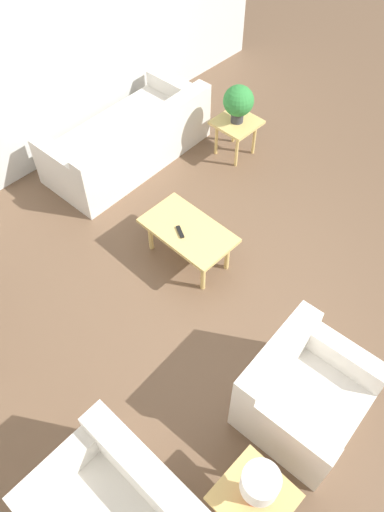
% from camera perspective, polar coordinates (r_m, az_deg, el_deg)
% --- Properties ---
extents(ground_plane, '(14.00, 14.00, 0.00)m').
position_cam_1_polar(ground_plane, '(5.16, 5.08, -3.69)').
color(ground_plane, brown).
extents(wall_right, '(0.12, 7.20, 2.70)m').
position_cam_1_polar(wall_right, '(6.08, -17.89, 20.96)').
color(wall_right, silver).
rests_on(wall_right, ground_plane).
extents(sofa, '(1.03, 2.12, 0.75)m').
position_cam_1_polar(sofa, '(6.37, -7.18, 12.92)').
color(sofa, silver).
rests_on(sofa, ground_plane).
extents(armchair, '(0.92, 1.01, 0.79)m').
position_cam_1_polar(armchair, '(4.34, 12.45, -15.19)').
color(armchair, silver).
rests_on(armchair, ground_plane).
extents(coffee_table, '(0.96, 0.55, 0.46)m').
position_cam_1_polar(coffee_table, '(5.08, -0.44, 2.65)').
color(coffee_table, tan).
rests_on(coffee_table, ground_plane).
extents(side_table_plant, '(0.50, 0.50, 0.49)m').
position_cam_1_polar(side_table_plant, '(6.36, 5.09, 14.53)').
color(side_table_plant, tan).
rests_on(side_table_plant, ground_plane).
extents(side_table_lamp, '(0.50, 0.50, 0.49)m').
position_cam_1_polar(side_table_lamp, '(3.92, 7.05, -25.87)').
color(side_table_lamp, tan).
rests_on(side_table_lamp, ground_plane).
extents(potted_plant, '(0.37, 0.37, 0.47)m').
position_cam_1_polar(potted_plant, '(6.16, 5.33, 17.16)').
color(potted_plant, '#333338').
rests_on(potted_plant, side_table_plant).
extents(table_lamp, '(0.25, 0.25, 0.46)m').
position_cam_1_polar(table_lamp, '(3.56, 7.69, -24.53)').
color(table_lamp, red).
rests_on(table_lamp, side_table_lamp).
extents(remote_control, '(0.16, 0.11, 0.02)m').
position_cam_1_polar(remote_control, '(5.00, -1.37, 2.78)').
color(remote_control, black).
rests_on(remote_control, coffee_table).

